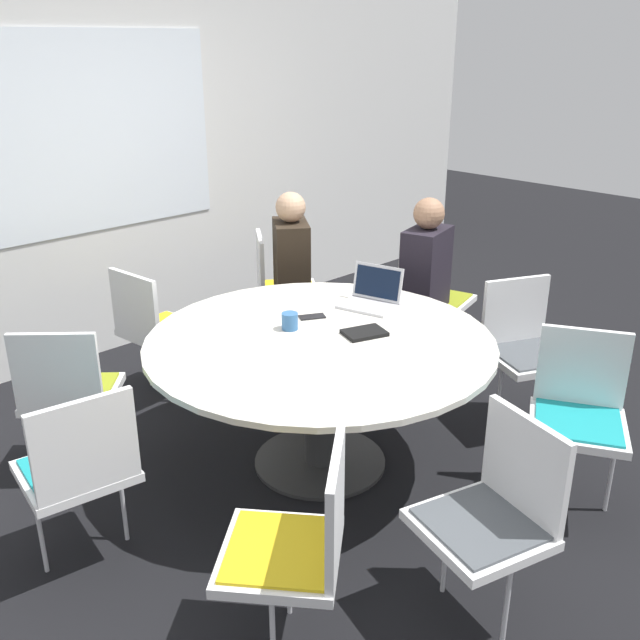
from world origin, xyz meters
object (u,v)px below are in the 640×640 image
Objects in this scene: chair_5 at (299,539)px; chair_8 at (525,342)px; chair_1 at (279,282)px; person_1 at (294,265)px; chair_6 at (495,508)px; chair_0 at (429,290)px; chair_2 at (154,323)px; coffee_cup at (290,321)px; person_0 at (428,274)px; chair_3 at (68,387)px; chair_7 at (579,406)px; cell_phone at (312,317)px; laptop at (372,296)px; chair_4 at (79,464)px; spiral_notebook at (364,333)px.

chair_5 is 2.14m from chair_8.
person_1 is (-0.07, -0.24, 0.19)m from chair_1.
chair_6 is at bearing 10.70° from person_1.
chair_0 is 1.00× the size of chair_2.
chair_1 is 9.64× the size of coffee_cup.
chair_6 is at bearing 30.00° from person_0.
chair_3 is at bearing 34.97° from chair_6.
chair_1 and chair_7 have the same top height.
cell_phone is (0.20, 0.04, -0.04)m from coffee_cup.
chair_0 is 9.64× the size of coffee_cup.
chair_2 is at bearing 14.30° from chair_6.
person_1 is 0.96m from laptop.
chair_2 is at bearing 99.47° from coffee_cup.
chair_1 is at bearing -81.27° from person_0.
chair_5 is at bearing -3.87° from chair_1.
chair_0 is at bearing -83.49° from chair_8.
coffee_cup is (-0.70, 1.28, 0.27)m from chair_7.
chair_0 is at bearing 9.58° from coffee_cup.
chair_4 is 2.28m from chair_7.
coffee_cup is (0.27, 1.43, 0.27)m from chair_6.
chair_3 is at bearing -5.36° from chair_8.
chair_4 is at bearing 69.07° from chair_5.
chair_2 is at bearing 31.44° from chair_5.
laptop is at bearing -14.18° from cell_phone.
chair_7 is 1.09m from spiral_notebook.
coffee_cup is (1.24, 0.07, 0.27)m from chair_4.
chair_4 is 1.50m from spiral_notebook.
spiral_notebook is 0.39m from coffee_cup.
chair_0 is 2.77m from chair_5.
chair_6 is at bearing -69.81° from chair_5.
person_0 is (2.23, 1.17, 0.19)m from chair_5.
chair_4 is at bearing -175.50° from cell_phone.
cell_phone is (-0.38, 0.10, -0.05)m from laptop.
cell_phone is (1.15, -0.57, 0.22)m from chair_3.
chair_6 is 0.71× the size of person_0.
chair_0 is 1.00m from chair_8.
person_1 is at bearing -32.08° from chair_7.
chair_6 is 1.00× the size of chair_8.
chair_3 is 1.52m from spiral_notebook.
person_0 is at bearing -29.16° from chair_6.
chair_4 is at bearing -103.87° from laptop.
chair_7 is (1.94, -1.20, 0.00)m from chair_4.
chair_8 is 0.71× the size of person_1.
chair_1 is 1.60m from spiral_notebook.
chair_6 is (0.65, -0.38, 0.00)m from chair_5.
person_0 is (1.49, -0.94, 0.19)m from chair_2.
chair_0 and chair_3 have the same top height.
person_0 is (1.59, 1.55, 0.19)m from chair_6.
person_1 is (-0.38, 1.56, 0.19)m from chair_8.
spiral_notebook is (-1.31, -0.58, 0.23)m from chair_0.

